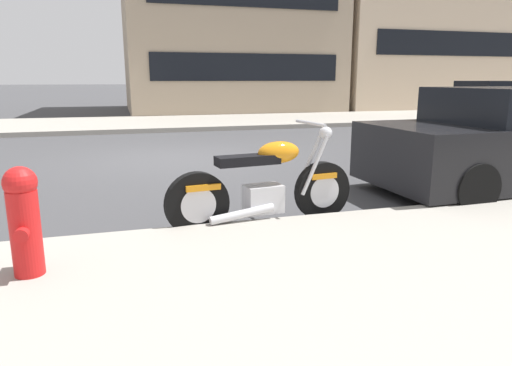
# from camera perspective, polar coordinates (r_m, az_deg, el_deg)

# --- Properties ---
(ground_plane) EXTENTS (260.00, 260.00, 0.00)m
(ground_plane) POSITION_cam_1_polar(r_m,az_deg,el_deg) (9.51, -9.84, 2.96)
(ground_plane) COLOR #3D3D3F
(sidewalk_far_curb) EXTENTS (120.00, 5.00, 0.14)m
(sidewalk_far_curb) POSITION_cam_1_polar(r_m,az_deg,el_deg) (21.14, 22.00, 7.73)
(sidewalk_far_curb) COLOR gray
(sidewalk_far_curb) RESTS_ON ground
(parking_stall_stripe) EXTENTS (0.12, 2.20, 0.01)m
(parking_stall_stripe) POSITION_cam_1_polar(r_m,az_deg,el_deg) (5.51, -4.74, -4.00)
(parking_stall_stripe) COLOR silver
(parking_stall_stripe) RESTS_ON ground
(parked_motorcycle) EXTENTS (2.15, 0.64, 1.13)m
(parked_motorcycle) POSITION_cam_1_polar(r_m,az_deg,el_deg) (4.98, 1.14, -0.58)
(parked_motorcycle) COLOR black
(parked_motorcycle) RESTS_ON ground
(parked_car_mid_block) EXTENTS (4.11, 1.98, 1.47)m
(parked_car_mid_block) POSITION_cam_1_polar(r_m,az_deg,el_deg) (7.58, 28.74, 4.37)
(parked_car_mid_block) COLOR black
(parked_car_mid_block) RESTS_ON ground
(car_opposite_curb) EXTENTS (4.18, 2.06, 1.51)m
(car_opposite_curb) POSITION_cam_1_polar(r_m,az_deg,el_deg) (18.54, 26.95, 8.67)
(car_opposite_curb) COLOR beige
(car_opposite_curb) RESTS_ON ground
(fire_hydrant) EXTENTS (0.24, 0.36, 0.83)m
(fire_hydrant) POSITION_cam_1_polar(r_m,az_deg,el_deg) (3.82, -26.73, -3.93)
(fire_hydrant) COLOR red
(fire_hydrant) RESTS_ON sidewalk_near_curb
(townhouse_near_left) EXTENTS (9.43, 9.79, 9.30)m
(townhouse_near_left) POSITION_cam_1_polar(r_m,az_deg,el_deg) (24.47, -4.28, 19.93)
(townhouse_near_left) COLOR tan
(townhouse_near_left) RESTS_ON ground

